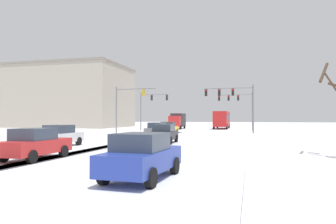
{
  "coord_description": "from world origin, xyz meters",
  "views": [
    {
      "loc": [
        8.79,
        -8.34,
        2.15
      ],
      "look_at": [
        0.0,
        24.87,
        2.8
      ],
      "focal_mm": 33.16,
      "sensor_mm": 36.0,
      "label": 1
    }
  ],
  "objects": [
    {
      "name": "traffic_signal_near_right",
      "position": [
        6.59,
        33.51,
        4.81
      ],
      "size": [
        6.58,
        0.39,
        6.5
      ],
      "color": "slate",
      "rests_on": "ground"
    },
    {
      "name": "traffic_signal_far_right",
      "position": [
        6.86,
        45.52,
        4.79
      ],
      "size": [
        5.93,
        0.4,
        6.5
      ],
      "color": "slate",
      "rests_on": "ground"
    },
    {
      "name": "car_grey_second",
      "position": [
        -1.38,
        25.26,
        0.82
      ],
      "size": [
        1.96,
        4.16,
        1.62
      ],
      "color": "slate",
      "rests_on": "ground"
    },
    {
      "name": "car_blue_sixth",
      "position": [
        5.12,
        1.96,
        0.82
      ],
      "size": [
        2.0,
        4.18,
        1.62
      ],
      "color": "#233899",
      "rests_on": "ground"
    },
    {
      "name": "car_red_fifth",
      "position": [
        -1.9,
        5.32,
        0.82
      ],
      "size": [
        1.85,
        4.11,
        1.62
      ],
      "color": "red",
      "rests_on": "ground"
    },
    {
      "name": "wheel_track_left_lane",
      "position": [
        -1.68,
        17.76,
        0.0
      ],
      "size": [
        1.05,
        39.08,
        0.01
      ],
      "primitive_type": "cube",
      "color": "#424247",
      "rests_on": "ground"
    },
    {
      "name": "traffic_signal_near_left",
      "position": [
        -7.6,
        31.42,
        4.42
      ],
      "size": [
        5.93,
        0.59,
        6.5
      ],
      "color": "slate",
      "rests_on": "ground"
    },
    {
      "name": "car_black_third",
      "position": [
        1.72,
        17.06,
        0.82
      ],
      "size": [
        1.97,
        4.17,
        1.62
      ],
      "color": "black",
      "rests_on": "ground"
    },
    {
      "name": "traffic_signal_far_left",
      "position": [
        -7.57,
        41.64,
        4.59
      ],
      "size": [
        4.87,
        0.6,
        6.5
      ],
      "color": "slate",
      "rests_on": "ground"
    },
    {
      "name": "office_building_far_left_block",
      "position": [
        -32.58,
        56.49,
        7.13
      ],
      "size": [
        26.61,
        18.46,
        14.25
      ],
      "color": "#A89E8E",
      "rests_on": "ground"
    },
    {
      "name": "sidewalk_kerb_right",
      "position": [
        10.61,
        15.99,
        0.06
      ],
      "size": [
        4.0,
        39.08,
        0.12
      ],
      "primitive_type": "cube",
      "color": "white",
      "rests_on": "ground"
    },
    {
      "name": "box_truck_delivery",
      "position": [
        -4.91,
        50.66,
        1.63
      ],
      "size": [
        2.57,
        7.5,
        3.02
      ],
      "color": "red",
      "rests_on": "ground"
    },
    {
      "name": "car_white_fourth",
      "position": [
        -4.97,
        12.02,
        0.82
      ],
      "size": [
        1.9,
        4.13,
        1.62
      ],
      "color": "silver",
      "rests_on": "ground"
    },
    {
      "name": "car_yellow_cab_lead",
      "position": [
        -1.58,
        31.01,
        0.82
      ],
      "size": [
        1.88,
        4.12,
        1.62
      ],
      "color": "yellow",
      "rests_on": "ground"
    },
    {
      "name": "bus_oncoming",
      "position": [
        3.39,
        53.93,
        1.99
      ],
      "size": [
        2.73,
        11.02,
        3.38
      ],
      "color": "#B21E1E",
      "rests_on": "ground"
    },
    {
      "name": "wheel_track_right_lane",
      "position": [
        -1.5,
        17.76,
        0.0
      ],
      "size": [
        1.15,
        39.08,
        0.01
      ],
      "primitive_type": "cube",
      "color": "#424247",
      "rests_on": "ground"
    }
  ]
}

